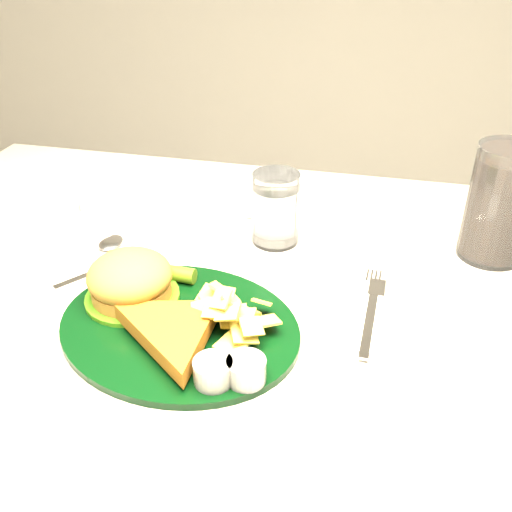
{
  "coord_description": "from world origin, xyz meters",
  "views": [
    {
      "loc": [
        0.13,
        -0.57,
        1.17
      ],
      "look_at": [
        -0.0,
        0.01,
        0.8
      ],
      "focal_mm": 40.0,
      "sensor_mm": 36.0,
      "label": 1
    }
  ],
  "objects": [
    {
      "name": "table",
      "position": [
        0.0,
        0.0,
        0.38
      ],
      "size": [
        1.2,
        0.8,
        0.75
      ],
      "primitive_type": null,
      "color": "#A29B92",
      "rests_on": "ground"
    },
    {
      "name": "dinner_plate",
      "position": [
        -0.07,
        -0.09,
        0.78
      ],
      "size": [
        0.33,
        0.3,
        0.06
      ],
      "primitive_type": null,
      "rotation": [
        0.0,
        0.0,
        -0.23
      ],
      "color": "black",
      "rests_on": "table"
    },
    {
      "name": "water_glass",
      "position": [
        -0.0,
        0.13,
        0.8
      ],
      "size": [
        0.08,
        0.08,
        0.1
      ],
      "primitive_type": "cylinder",
      "rotation": [
        0.0,
        0.0,
        0.26
      ],
      "color": "white",
      "rests_on": "table"
    },
    {
      "name": "cola_glass",
      "position": [
        0.3,
        0.16,
        0.83
      ],
      "size": [
        0.11,
        0.11,
        0.16
      ],
      "primitive_type": "cylinder",
      "rotation": [
        0.0,
        0.0,
        0.32
      ],
      "color": "black",
      "rests_on": "table"
    },
    {
      "name": "fork_napkin",
      "position": [
        0.14,
        -0.03,
        0.76
      ],
      "size": [
        0.12,
        0.16,
        0.01
      ],
      "primitive_type": null,
      "rotation": [
        0.0,
        0.0,
        -0.04
      ],
      "color": "white",
      "rests_on": "table"
    },
    {
      "name": "spoon",
      "position": [
        -0.22,
        -0.01,
        0.76
      ],
      "size": [
        0.12,
        0.15,
        0.01
      ],
      "primitive_type": null,
      "rotation": [
        0.0,
        0.0,
        -0.64
      ],
      "color": "white",
      "rests_on": "table"
    },
    {
      "name": "ramekin",
      "position": [
        -0.31,
        0.17,
        0.76
      ],
      "size": [
        0.05,
        0.05,
        0.03
      ],
      "primitive_type": "cylinder",
      "rotation": [
        0.0,
        0.0,
        0.34
      ],
      "color": "silver",
      "rests_on": "table"
    },
    {
      "name": "wrapped_straw",
      "position": [
        -0.09,
        0.18,
        0.75
      ],
      "size": [
        0.2,
        0.14,
        0.01
      ],
      "primitive_type": null,
      "rotation": [
        0.0,
        0.0,
        0.43
      ],
      "color": "white",
      "rests_on": "table"
    }
  ]
}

